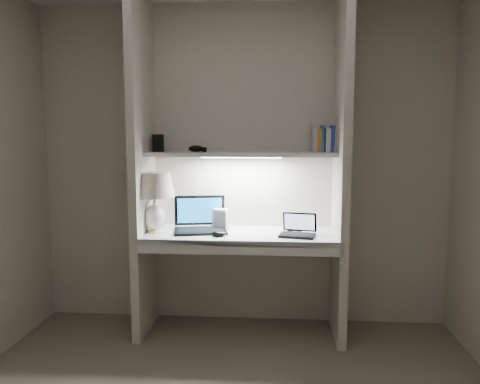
# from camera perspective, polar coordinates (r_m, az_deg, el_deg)

# --- Properties ---
(back_wall) EXTENTS (3.20, 0.01, 2.50)m
(back_wall) POSITION_cam_1_polar(r_m,az_deg,el_deg) (3.70, 0.36, 3.20)
(back_wall) COLOR beige
(back_wall) RESTS_ON floor
(alcove_panel_left) EXTENTS (0.06, 0.55, 2.50)m
(alcove_panel_left) POSITION_cam_1_polar(r_m,az_deg,el_deg) (3.55, -11.79, 2.90)
(alcove_panel_left) COLOR beige
(alcove_panel_left) RESTS_ON floor
(alcove_panel_right) EXTENTS (0.06, 0.55, 2.50)m
(alcove_panel_right) POSITION_cam_1_polar(r_m,az_deg,el_deg) (3.45, 12.24, 2.77)
(alcove_panel_right) COLOR beige
(alcove_panel_right) RESTS_ON floor
(desk) EXTENTS (1.40, 0.55, 0.04)m
(desk) POSITION_cam_1_polar(r_m,az_deg,el_deg) (3.50, 0.04, -5.30)
(desk) COLOR white
(desk) RESTS_ON alcove_panel_left
(desk_apron) EXTENTS (1.46, 0.03, 0.10)m
(desk_apron) POSITION_cam_1_polar(r_m,az_deg,el_deg) (3.25, -0.31, -6.79)
(desk_apron) COLOR silver
(desk_apron) RESTS_ON desk
(shelf) EXTENTS (1.40, 0.36, 0.03)m
(shelf) POSITION_cam_1_polar(r_m,az_deg,el_deg) (3.51, 0.15, 4.64)
(shelf) COLOR silver
(shelf) RESTS_ON back_wall
(strip_light) EXTENTS (0.60, 0.04, 0.02)m
(strip_light) POSITION_cam_1_polar(r_m,az_deg,el_deg) (3.52, 0.15, 4.28)
(strip_light) COLOR white
(strip_light) RESTS_ON shelf
(table_lamp) EXTENTS (0.31, 0.31, 0.45)m
(table_lamp) POSITION_cam_1_polar(r_m,az_deg,el_deg) (3.52, -10.43, 0.01)
(table_lamp) COLOR white
(table_lamp) RESTS_ON desk
(laptop_main) EXTENTS (0.44, 0.40, 0.26)m
(laptop_main) POSITION_cam_1_polar(r_m,az_deg,el_deg) (3.58, -4.88, -3.78)
(laptop_main) COLOR black
(laptop_main) RESTS_ON desk
(laptop_netbook) EXTENTS (0.29, 0.26, 0.16)m
(laptop_netbook) POSITION_cam_1_polar(r_m,az_deg,el_deg) (3.41, 7.09, -4.67)
(laptop_netbook) COLOR black
(laptop_netbook) RESTS_ON desk
(speaker) EXTENTS (0.13, 0.11, 0.16)m
(speaker) POSITION_cam_1_polar(r_m,az_deg,el_deg) (3.61, -2.34, -3.33)
(speaker) COLOR silver
(speaker) RESTS_ON desk
(mouse) EXTENTS (0.11, 0.08, 0.04)m
(mouse) POSITION_cam_1_polar(r_m,az_deg,el_deg) (3.37, -2.62, -5.11)
(mouse) COLOR black
(mouse) RESTS_ON desk
(cable_coil) EXTENTS (0.14, 0.14, 0.01)m
(cable_coil) POSITION_cam_1_polar(r_m,az_deg,el_deg) (3.51, 6.58, -4.86)
(cable_coil) COLOR black
(cable_coil) RESTS_ON desk
(sticky_note) EXTENTS (0.09, 0.09, 0.00)m
(sticky_note) POSITION_cam_1_polar(r_m,az_deg,el_deg) (3.50, -10.17, -5.04)
(sticky_note) COLOR #E5F934
(sticky_note) RESTS_ON desk
(book_row) EXTENTS (0.19, 0.13, 0.20)m
(book_row) POSITION_cam_1_polar(r_m,az_deg,el_deg) (3.61, 10.24, 6.32)
(book_row) COLOR silver
(book_row) RESTS_ON shelf
(shelf_box) EXTENTS (0.08, 0.06, 0.13)m
(shelf_box) POSITION_cam_1_polar(r_m,az_deg,el_deg) (3.64, -9.96, 5.89)
(shelf_box) COLOR black
(shelf_box) RESTS_ON shelf
(shelf_gadget) EXTENTS (0.13, 0.10, 0.05)m
(shelf_gadget) POSITION_cam_1_polar(r_m,az_deg,el_deg) (3.55, -5.38, 5.29)
(shelf_gadget) COLOR black
(shelf_gadget) RESTS_ON shelf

